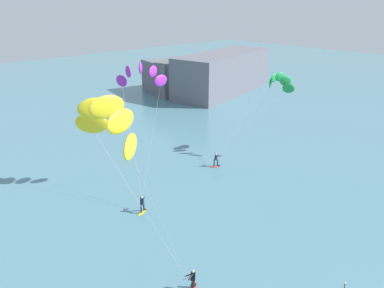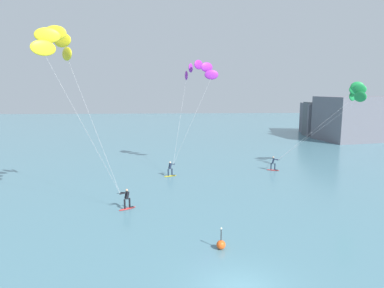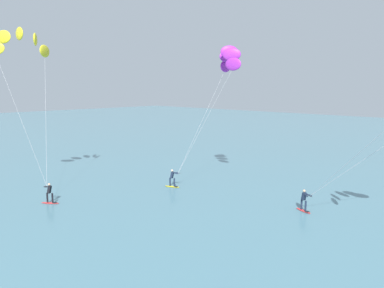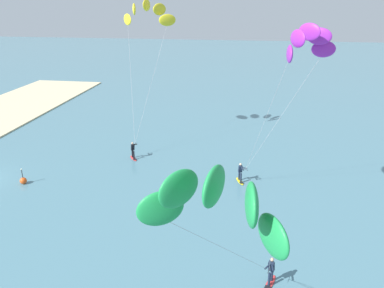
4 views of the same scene
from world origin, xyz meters
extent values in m
ellipsoid|color=red|center=(-6.96, 11.82, 0.04)|extent=(1.43, 1.16, 0.08)
cube|color=black|center=(-6.63, 12.06, 0.09)|extent=(0.40, 0.40, 0.02)
cylinder|color=black|center=(-7.14, 11.69, 0.47)|extent=(0.14, 0.14, 0.78)
cylinder|color=black|center=(-6.79, 11.95, 0.47)|extent=(0.14, 0.14, 0.78)
cube|color=black|center=(-6.96, 11.82, 1.16)|extent=(0.43, 0.43, 0.63)
sphere|color=tan|center=(-6.96, 11.82, 1.58)|extent=(0.20, 0.20, 0.20)
cylinder|color=black|center=(-7.51, 11.88, 1.31)|extent=(0.55, 0.09, 0.03)
cylinder|color=black|center=(-7.25, 11.74, 1.34)|extent=(0.60, 0.25, 0.15)
cylinder|color=black|center=(-7.23, 11.96, 1.34)|extent=(0.57, 0.36, 0.15)
ellipsoid|color=yellow|center=(-11.82, 14.37, 12.44)|extent=(1.37, 1.58, 1.10)
ellipsoid|color=yellow|center=(-11.90, 13.62, 13.41)|extent=(1.72, 1.13, 1.10)
ellipsoid|color=yellow|center=(-12.03, 12.33, 13.78)|extent=(1.81, 0.50, 1.10)
ellipsoid|color=yellow|center=(-12.16, 11.05, 13.41)|extent=(1.80, 0.82, 1.10)
cylinder|color=#B2B2B7|center=(-9.67, 13.12, 6.73)|extent=(4.33, 2.52, 10.84)
cylinder|color=#B2B2B7|center=(-9.87, 11.09, 6.73)|extent=(4.74, 1.60, 10.84)
ellipsoid|color=yellow|center=(-3.57, 22.11, 0.04)|extent=(1.53, 0.88, 0.08)
cube|color=black|center=(-3.19, 22.26, 0.09)|extent=(0.37, 0.37, 0.02)
cylinder|color=#192338|center=(-3.78, 22.03, 0.47)|extent=(0.14, 0.14, 0.78)
cylinder|color=#192338|center=(-3.37, 22.19, 0.47)|extent=(0.14, 0.14, 0.78)
cube|color=#192338|center=(-3.57, 22.11, 1.16)|extent=(0.41, 0.40, 0.63)
sphere|color=beige|center=(-3.57, 22.11, 1.58)|extent=(0.20, 0.20, 0.20)
cylinder|color=black|center=(-3.21, 22.52, 1.31)|extent=(0.38, 0.44, 0.03)
cylinder|color=#192338|center=(-3.48, 22.39, 1.34)|extent=(0.28, 0.60, 0.15)
cylinder|color=#192338|center=(-3.31, 22.24, 1.34)|extent=(0.58, 0.36, 0.15)
ellipsoid|color=purple|center=(1.26, 24.85, 11.22)|extent=(1.63, 0.43, 1.10)
ellipsoid|color=purple|center=(0.74, 25.30, 12.09)|extent=(1.58, 1.01, 1.10)
ellipsoid|color=purple|center=(-0.14, 26.07, 12.42)|extent=(1.30, 1.43, 1.10)
ellipsoid|color=purple|center=(-1.02, 26.83, 12.09)|extent=(0.81, 1.63, 1.10)
ellipsoid|color=purple|center=(-1.54, 27.28, 11.22)|extent=(0.43, 1.63, 1.10)
cylinder|color=#B2B2B7|center=(-0.98, 23.69, 6.11)|extent=(4.49, 2.35, 9.61)
cylinder|color=#B2B2B7|center=(-2.38, 24.90, 6.11)|extent=(1.69, 4.77, 9.61)
ellipsoid|color=red|center=(8.65, 24.23, 0.04)|extent=(1.53, 0.86, 0.08)
cube|color=black|center=(9.04, 24.09, 0.09)|extent=(0.36, 0.37, 0.02)
cylinder|color=#192338|center=(8.45, 24.31, 0.47)|extent=(0.14, 0.14, 0.78)
cylinder|color=#192338|center=(8.86, 24.16, 0.47)|extent=(0.14, 0.14, 0.78)
cube|color=#192338|center=(8.65, 24.23, 1.16)|extent=(0.41, 0.39, 0.63)
sphere|color=tan|center=(8.65, 24.23, 1.58)|extent=(0.20, 0.20, 0.20)
cylinder|color=black|center=(9.18, 24.08, 1.31)|extent=(0.54, 0.18, 0.03)
cylinder|color=#192338|center=(8.95, 24.26, 1.34)|extent=(0.61, 0.15, 0.15)
cylinder|color=#192338|center=(8.89, 24.05, 1.34)|extent=(0.53, 0.44, 0.15)
cylinder|color=#B2B2B7|center=(12.85, 22.20, 4.90)|extent=(7.35, 3.79, 7.19)
cylinder|color=#B2B2B7|center=(13.29, 23.76, 4.90)|extent=(8.23, 0.66, 7.19)
camera|label=1|loc=(-20.52, -2.30, 18.44)|focal=34.38mm
camera|label=2|loc=(-3.21, -14.88, 9.63)|focal=31.96mm
camera|label=3|loc=(21.74, -1.49, 9.34)|focal=35.54mm
camera|label=4|loc=(25.92, 22.72, 14.41)|focal=36.23mm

